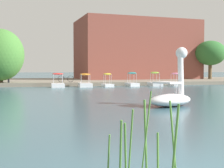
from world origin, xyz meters
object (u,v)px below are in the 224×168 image
tree_willow_near_path (1,55)px  pedal_boat_yellow (107,83)px  swan_boat (172,94)px  person_on_path (8,75)px  pedal_boat_red (58,83)px  pedal_boat_teal (132,82)px  pedal_boat_orange (85,83)px  pedal_boat_pink (175,82)px  pedal_boat_lime (155,82)px  tree_broadleaf_behind_dock (210,53)px  bicycle_parked (66,79)px

tree_willow_near_path → pedal_boat_yellow: bearing=-14.2°
swan_boat → person_on_path: swan_boat is taller
pedal_boat_red → pedal_boat_teal: bearing=0.9°
pedal_boat_orange → pedal_boat_pink: bearing=-0.4°
pedal_boat_lime → swan_boat: bearing=-108.7°
pedal_boat_red → pedal_boat_lime: (10.84, -0.03, 0.02)m
pedal_boat_pink → tree_willow_near_path: 19.76m
pedal_boat_yellow → pedal_boat_teal: (2.82, 0.05, 0.03)m
swan_boat → pedal_boat_red: bearing=103.1°
tree_broadleaf_behind_dock → bicycle_parked: tree_broadleaf_behind_dock is taller
pedal_boat_orange → pedal_boat_red: bearing=179.5°
pedal_boat_yellow → tree_willow_near_path: bearing=165.8°
pedal_boat_lime → pedal_boat_pink: bearing=-1.4°
pedal_boat_yellow → pedal_boat_pink: (7.93, -0.18, 0.01)m
pedal_boat_yellow → pedal_boat_pink: size_ratio=0.88×
pedal_boat_teal → pedal_boat_pink: size_ratio=0.99×
pedal_boat_red → bicycle_parked: (1.10, 2.88, 0.40)m
pedal_boat_red → tree_broadleaf_behind_dock: bearing=23.8°
swan_boat → bicycle_parked: size_ratio=1.72×
swan_boat → pedal_boat_yellow: (0.94, 19.10, -0.22)m
swan_boat → pedal_boat_red: (-4.43, 19.01, -0.22)m
tree_broadleaf_behind_dock → person_on_path: tree_broadleaf_behind_dock is taller
tree_broadleaf_behind_dock → pedal_boat_pink: bearing=-135.1°
pedal_boat_pink → person_on_path: 18.70m
pedal_boat_orange → person_on_path: (-8.06, 2.73, 0.87)m
swan_boat → tree_willow_near_path: (-10.42, 21.97, 2.85)m
person_on_path → bicycle_parked: person_on_path is taller
pedal_boat_pink → person_on_path: person_on_path is taller
swan_boat → pedal_boat_teal: 19.51m
tree_willow_near_path → person_on_path: size_ratio=4.06×
swan_boat → tree_willow_near_path: tree_willow_near_path is taller
pedal_boat_yellow → person_on_path: bearing=166.1°
pedal_boat_teal → bicycle_parked: (-7.09, 2.74, 0.37)m
pedal_boat_yellow → tree_broadleaf_behind_dock: bearing=29.4°
pedal_boat_yellow → pedal_boat_lime: size_ratio=0.79×
pedal_boat_orange → pedal_boat_lime: size_ratio=1.03×
tree_willow_near_path → bicycle_parked: bearing=-0.6°
tree_willow_near_path → tree_broadleaf_behind_dock: (30.03, 7.65, 0.93)m
pedal_boat_yellow → tree_broadleaf_behind_dock: 21.80m
pedal_boat_red → tree_willow_near_path: 7.35m
pedal_boat_teal → tree_broadleaf_behind_dock: 19.41m
pedal_boat_teal → bicycle_parked: bearing=158.9°
pedal_boat_teal → person_on_path: bearing=169.1°
pedal_boat_red → pedal_boat_lime: 10.84m
pedal_boat_pink → pedal_boat_lime: bearing=178.6°
pedal_boat_orange → pedal_boat_yellow: (2.48, 0.11, -0.03)m
pedal_boat_yellow → bicycle_parked: pedal_boat_yellow is taller
pedal_boat_orange → tree_willow_near_path: size_ratio=0.35×
pedal_boat_orange → bicycle_parked: size_ratio=1.32×
pedal_boat_pink → tree_willow_near_path: size_ratio=0.31×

